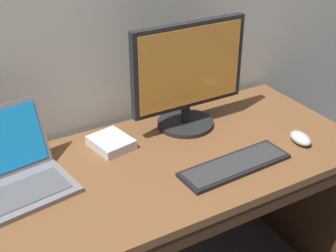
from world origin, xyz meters
TOP-DOWN VIEW (x-y plane):
  - desk at (0.00, -0.01)m, footprint 1.75×0.69m
  - laptop_space_gray at (-0.39, 0.10)m, footprint 0.34×0.34m
  - external_monitor at (0.32, 0.17)m, footprint 0.48×0.23m
  - wired_keyboard at (0.31, -0.16)m, footprint 0.43×0.15m
  - computer_mouse at (0.63, -0.15)m, footprint 0.08×0.11m
  - external_drive_box at (-0.02, 0.18)m, footprint 0.16×0.18m

SIDE VIEW (x-z plane):
  - desk at x=0.00m, z-range 0.15..0.87m
  - wired_keyboard at x=0.31m, z-range 0.72..0.74m
  - external_drive_box at x=-0.02m, z-range 0.72..0.76m
  - computer_mouse at x=0.63m, z-range 0.72..0.76m
  - laptop_space_gray at x=-0.39m, z-range 0.65..0.90m
  - external_monitor at x=0.32m, z-range 0.73..1.17m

